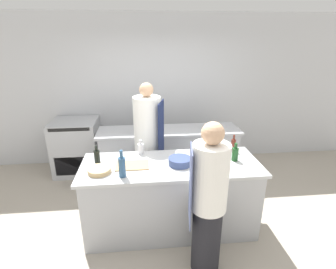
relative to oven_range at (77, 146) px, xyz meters
The scene contains 17 objects.
ground_plane 2.36m from the oven_range, 48.07° to the right, with size 16.00×16.00×0.00m, color #A89E8E.
wall_back 1.84m from the oven_range, 14.97° to the left, with size 8.00×0.06×2.80m.
prep_counter 2.31m from the oven_range, 48.07° to the right, with size 2.18×0.83×0.92m.
pass_counter 1.72m from the oven_range, 15.93° to the right, with size 2.37×0.61×0.92m.
oven_range is the anchor object (origin of this frame).
chef_at_prep_near 3.06m from the oven_range, 52.82° to the right, with size 0.39×0.37×1.67m.
chef_at_stove 1.70m from the oven_range, 38.56° to the right, with size 0.44×0.43×1.80m.
bottle_olive_oil 2.86m from the oven_range, 30.71° to the right, with size 0.06×0.06×0.24m.
bottle_vinegar 1.79m from the oven_range, 67.84° to the right, with size 0.07×0.07×0.22m.
bottle_wine 2.27m from the oven_range, 63.70° to the right, with size 0.08×0.08×0.32m.
bottle_cooking_oil 1.89m from the oven_range, 49.67° to the right, with size 0.08×0.08×0.19m.
bottle_sauce 2.95m from the oven_range, 36.05° to the right, with size 0.08×0.08×0.23m.
bowl_mixing_large 2.04m from the oven_range, 69.16° to the right, with size 0.26×0.26×0.05m.
bowl_prep_small 2.75m from the oven_range, 40.12° to the right, with size 0.16×0.16×0.06m.
bowl_ceramic_blue 2.45m from the oven_range, 46.80° to the right, with size 0.28×0.28×0.09m.
cutting_board 2.08m from the oven_range, 58.05° to the right, with size 0.39×0.26×0.01m.
stockpot 1.46m from the oven_range, 24.07° to the right, with size 0.27×0.27×0.22m.
Camera 1 is at (-0.33, -2.85, 2.38)m, focal length 28.00 mm.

